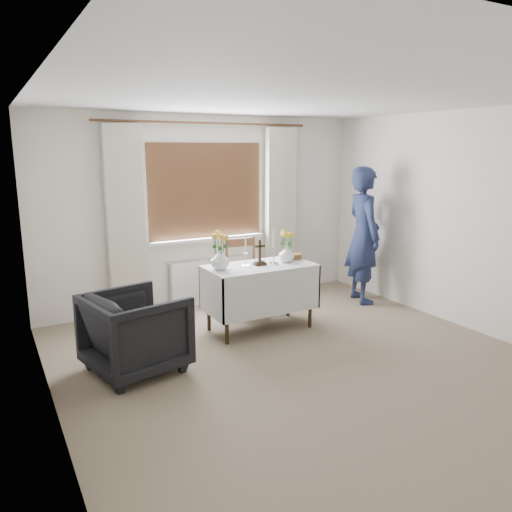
{
  "coord_description": "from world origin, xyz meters",
  "views": [
    {
      "loc": [
        -2.61,
        -3.61,
        2.05
      ],
      "look_at": [
        -0.06,
        1.0,
        0.92
      ],
      "focal_mm": 35.0,
      "sensor_mm": 36.0,
      "label": 1
    }
  ],
  "objects_px": {
    "wooden_chair": "(246,277)",
    "flower_vase_right": "(287,254)",
    "person": "(363,235)",
    "armchair": "(136,332)",
    "altar_table": "(260,297)",
    "flower_vase_left": "(220,260)",
    "wooden_cross": "(260,252)"
  },
  "relations": [
    {
      "from": "wooden_chair",
      "to": "flower_vase_right",
      "type": "bearing_deg",
      "value": -64.47
    },
    {
      "from": "wooden_chair",
      "to": "person",
      "type": "bearing_deg",
      "value": -5.75
    },
    {
      "from": "flower_vase_right",
      "to": "armchair",
      "type": "bearing_deg",
      "value": -167.76
    },
    {
      "from": "armchair",
      "to": "flower_vase_right",
      "type": "relative_size",
      "value": 4.35
    },
    {
      "from": "flower_vase_right",
      "to": "wooden_chair",
      "type": "bearing_deg",
      "value": 110.96
    },
    {
      "from": "altar_table",
      "to": "flower_vase_right",
      "type": "relative_size",
      "value": 6.44
    },
    {
      "from": "flower_vase_left",
      "to": "wooden_cross",
      "type": "bearing_deg",
      "value": -2.97
    },
    {
      "from": "armchair",
      "to": "person",
      "type": "distance_m",
      "value": 3.45
    },
    {
      "from": "wooden_cross",
      "to": "flower_vase_right",
      "type": "bearing_deg",
      "value": 0.17
    },
    {
      "from": "flower_vase_left",
      "to": "altar_table",
      "type": "bearing_deg",
      "value": -4.22
    },
    {
      "from": "wooden_chair",
      "to": "flower_vase_left",
      "type": "height_order",
      "value": "flower_vase_left"
    },
    {
      "from": "wooden_cross",
      "to": "flower_vase_right",
      "type": "height_order",
      "value": "wooden_cross"
    },
    {
      "from": "wooden_cross",
      "to": "flower_vase_left",
      "type": "height_order",
      "value": "wooden_cross"
    },
    {
      "from": "wooden_chair",
      "to": "armchair",
      "type": "distance_m",
      "value": 1.98
    },
    {
      "from": "armchair",
      "to": "person",
      "type": "height_order",
      "value": "person"
    },
    {
      "from": "armchair",
      "to": "wooden_cross",
      "type": "bearing_deg",
      "value": -87.04
    },
    {
      "from": "person",
      "to": "wooden_cross",
      "type": "bearing_deg",
      "value": 113.67
    },
    {
      "from": "wooden_cross",
      "to": "flower_vase_right",
      "type": "relative_size",
      "value": 1.53
    },
    {
      "from": "armchair",
      "to": "flower_vase_left",
      "type": "distance_m",
      "value": 1.27
    },
    {
      "from": "altar_table",
      "to": "flower_vase_right",
      "type": "xyz_separation_m",
      "value": [
        0.36,
        0.0,
        0.48
      ]
    },
    {
      "from": "wooden_chair",
      "to": "flower_vase_left",
      "type": "bearing_deg",
      "value": -133.21
    },
    {
      "from": "wooden_cross",
      "to": "flower_vase_left",
      "type": "xyz_separation_m",
      "value": [
        -0.48,
        0.03,
        -0.04
      ]
    },
    {
      "from": "armchair",
      "to": "flower_vase_left",
      "type": "height_order",
      "value": "flower_vase_left"
    },
    {
      "from": "flower_vase_left",
      "to": "wooden_chair",
      "type": "bearing_deg",
      "value": 42.21
    },
    {
      "from": "altar_table",
      "to": "person",
      "type": "bearing_deg",
      "value": 9.43
    },
    {
      "from": "altar_table",
      "to": "wooden_cross",
      "type": "xyz_separation_m",
      "value": [
        0.0,
        0.01,
        0.53
      ]
    },
    {
      "from": "armchair",
      "to": "flower_vase_left",
      "type": "relative_size",
      "value": 3.84
    },
    {
      "from": "flower_vase_right",
      "to": "altar_table",
      "type": "bearing_deg",
      "value": -179.86
    },
    {
      "from": "person",
      "to": "flower_vase_left",
      "type": "bearing_deg",
      "value": 111.1
    },
    {
      "from": "wooden_chair",
      "to": "flower_vase_right",
      "type": "relative_size",
      "value": 4.93
    },
    {
      "from": "wooden_chair",
      "to": "wooden_cross",
      "type": "relative_size",
      "value": 3.22
    },
    {
      "from": "altar_table",
      "to": "flower_vase_left",
      "type": "relative_size",
      "value": 5.69
    }
  ]
}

